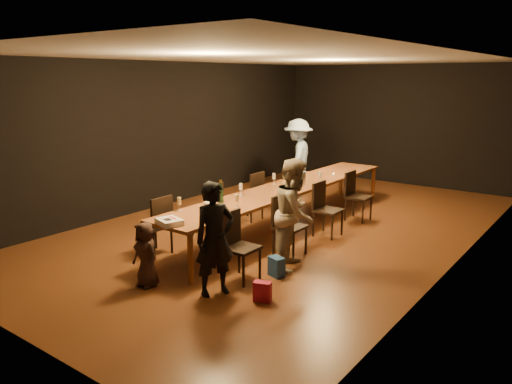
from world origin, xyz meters
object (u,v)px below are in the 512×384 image
Objects in this scene: chair_left_0 at (154,225)px; child at (146,254)px; chair_right_0 at (241,247)px; chair_right_1 at (290,226)px; chair_right_2 at (328,210)px; plate_stack at (211,205)px; chair_left_3 at (284,185)px; champagne_bottle at (221,191)px; woman_birthday at (215,239)px; chair_left_1 at (207,209)px; man_blue at (298,158)px; chair_left_2 at (249,196)px; ice_bucket at (301,178)px; table at (287,190)px; birthday_cake at (169,222)px; woman_tan at (295,213)px; chair_right_3 at (359,196)px.

child is (0.83, -0.89, -0.03)m from chair_left_0.
chair_right_0 is 1.00× the size of chair_right_1.
chair_left_0 is (-1.70, -2.40, 0.00)m from chair_right_2.
chair_right_0 reaches higher than plate_stack.
chair_left_3 is 2.56× the size of champagne_bottle.
woman_birthday reaches higher than chair_left_3.
chair_right_0 is at bearing -125.22° from chair_left_1.
man_blue is at bearing -137.81° from chair_right_2.
chair_left_2 is 1.06m from ice_bucket.
chair_left_1 reaches higher than table.
woman_birthday is at bearing -157.53° from chair_left_3.
birthday_cake is at bearing -15.91° from chair_right_2.
chair_right_1 is 2.27m from child.
chair_right_0 is 2.40m from chair_right_2.
champagne_bottle is at bearing -37.40° from chair_left_0.
chair_left_1 is (-1.70, 1.20, 0.00)m from chair_right_0.
chair_right_0 is 0.59× the size of woman_tan.
chair_right_1 is (0.00, 1.20, 0.00)m from chair_right_0.
chair_right_2 is at bearing 180.00° from chair_right_0.
chair_left_2 reaches higher than birthday_cake.
table is 26.20× the size of ice_bucket.
champagne_bottle is at bearing -119.94° from chair_left_1.
table is at bearing 82.26° from champagne_bottle.
chair_left_1 reaches higher than child.
table is 4.15× the size of woman_birthday.
chair_right_0 is 3.60m from chair_right_3.
champagne_bottle is (-1.06, -2.77, 0.47)m from chair_right_3.
chair_right_1 is 1.25m from plate_stack.
chair_left_1 is at bearing -180.00° from chair_left_2.
woman_birthday is at bearing 1.10° from chair_right_0.
chair_left_3 is 3.26m from plate_stack.
child is at bearing -14.86° from chair_right_2.
child reaches higher than birthday_cake.
plate_stack is at bearing -16.57° from chair_right_3.
table is 16.51× the size of champagne_bottle.
chair_right_0 is 1.70m from chair_left_0.
chair_right_1 is 0.53× the size of man_blue.
chair_right_2 is 2.56× the size of champagne_bottle.
chair_right_1 reaches higher than table.
chair_left_1 is 1.12m from plate_stack.
child is at bearing -165.90° from chair_left_2.
table is 0.88m from chair_right_2.
table is 6.45× the size of chair_right_2.
chair_left_0 is (-1.70, 0.00, 0.00)m from chair_right_0.
man_blue reaches higher than woman_tan.
chair_left_3 is at bearing 0.00° from chair_left_0.
chair_left_3 is (0.00, 2.40, 0.00)m from chair_left_1.
chair_right_1 is at bearing 19.04° from champagne_bottle.
birthday_cake is (0.87, -0.50, 0.32)m from chair_left_0.
chair_left_0 is 2.20m from woman_tan.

